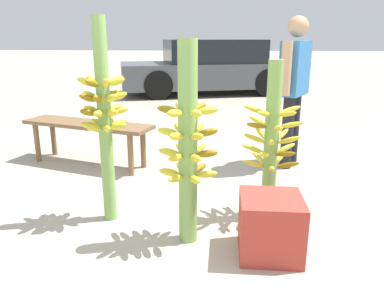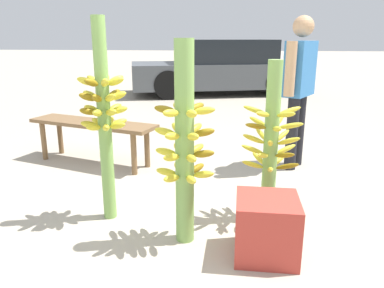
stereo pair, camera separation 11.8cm
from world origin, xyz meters
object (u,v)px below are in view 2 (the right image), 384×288
at_px(banana_stalk_center, 185,145).
at_px(market_bench, 93,128).
at_px(banana_stalk_left, 104,116).
at_px(banana_stalk_right, 271,141).
at_px(vendor_person, 299,81).
at_px(parked_car, 219,68).
at_px(produce_crate, 266,227).

distance_m(banana_stalk_center, market_bench, 2.04).
xyz_separation_m(banana_stalk_left, banana_stalk_right, (1.26, 0.16, -0.20)).
relative_size(vendor_person, market_bench, 1.03).
bearing_deg(banana_stalk_center, parked_car, 91.49).
xyz_separation_m(banana_stalk_center, banana_stalk_right, (0.61, 0.43, -0.07)).
distance_m(banana_stalk_center, produce_crate, 0.77).
xyz_separation_m(banana_stalk_center, vendor_person, (0.98, 1.73, 0.25)).
bearing_deg(banana_stalk_center, market_bench, 129.51).
xyz_separation_m(vendor_person, market_bench, (-2.27, -0.17, -0.54)).
relative_size(banana_stalk_left, banana_stalk_center, 1.11).
xyz_separation_m(banana_stalk_right, market_bench, (-1.89, 1.13, -0.22)).
bearing_deg(produce_crate, parked_car, 95.72).
height_order(banana_stalk_left, produce_crate, banana_stalk_left).
bearing_deg(produce_crate, banana_stalk_right, 85.26).
bearing_deg(banana_stalk_left, banana_stalk_center, -22.55).
bearing_deg(market_bench, banana_stalk_left, -46.82).
relative_size(banana_stalk_right, produce_crate, 3.09).
distance_m(banana_stalk_center, parked_car, 7.39).
relative_size(parked_car, produce_crate, 11.51).
distance_m(banana_stalk_right, market_bench, 2.22).
distance_m(banana_stalk_left, vendor_person, 2.19).
distance_m(banana_stalk_left, parked_car, 7.14).
bearing_deg(banana_stalk_left, parked_car, 86.30).
bearing_deg(parked_car, produce_crate, 169.69).
bearing_deg(parked_car, banana_stalk_center, 165.46).
height_order(banana_stalk_left, banana_stalk_right, banana_stalk_left).
bearing_deg(vendor_person, banana_stalk_center, 178.52).
bearing_deg(vendor_person, banana_stalk_right, -167.90).
relative_size(banana_stalk_center, market_bench, 0.89).
bearing_deg(vendor_person, parked_car, 39.79).
height_order(banana_stalk_left, banana_stalk_center, banana_stalk_left).
distance_m(vendor_person, market_bench, 2.34).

